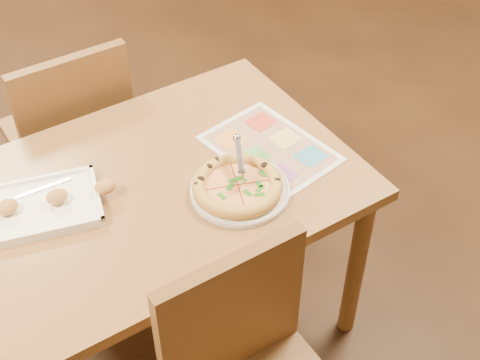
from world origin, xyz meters
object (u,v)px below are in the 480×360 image
chair_far (72,124)px  menu (270,148)px  pizza (238,186)px  pizza_cutter (240,160)px  plate (240,190)px  appetizer_tray (44,206)px  dining_table (144,209)px

chair_far → menu: size_ratio=1.16×
pizza → pizza_cutter: size_ratio=1.94×
plate → appetizer_tray: appetizer_tray is taller
dining_table → pizza_cutter: 0.34m
appetizer_tray → plate: bearing=-25.3°
dining_table → chair_far: chair_far is taller
plate → menu: 0.22m
dining_table → menu: bearing=-7.5°
chair_far → plate: (0.24, -0.77, 0.16)m
pizza_cutter → plate: bearing=172.9°
pizza → appetizer_tray: appetizer_tray is taller
pizza_cutter → appetizer_tray: bearing=94.8°
menu → appetizer_tray: bearing=169.7°
chair_far → pizza: chair_far is taller
plate → pizza_cutter: (0.03, 0.04, 0.08)m
chair_far → menu: 0.80m
chair_far → plate: chair_far is taller
pizza → appetizer_tray: 0.57m
appetizer_tray → dining_table: bearing=-14.7°
plate → pizza: pizza is taller
pizza_cutter → appetizer_tray: 0.58m
menu → pizza: bearing=-149.6°
dining_table → appetizer_tray: size_ratio=3.13×
appetizer_tray → pizza: bearing=-25.6°
pizza_cutter → menu: (0.16, 0.08, -0.08)m
dining_table → pizza: bearing=-36.1°
dining_table → appetizer_tray: bearing=165.3°
menu → plate: bearing=-148.4°
pizza → menu: pizza is taller
plate → menu: (0.19, 0.12, -0.01)m
plate → menu: plate is taller
chair_far → appetizer_tray: bearing=62.6°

